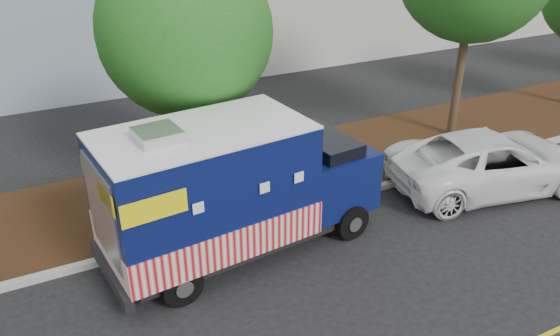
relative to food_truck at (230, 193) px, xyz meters
name	(u,v)px	position (x,y,z in m)	size (l,w,h in m)	color
ground	(265,258)	(0.52, -0.60, -1.48)	(120.00, 120.00, 0.00)	black
curb	(240,224)	(0.52, 0.80, -1.41)	(120.00, 0.18, 0.15)	#9E9E99
mulch_strip	(209,187)	(0.52, 2.90, -1.41)	(120.00, 4.00, 0.15)	black
tree_b	(185,31)	(0.22, 3.01, 2.80)	(4.17, 4.17, 6.38)	#38281C
food_truck	(230,193)	(0.00, 0.00, 0.00)	(6.41, 2.94, 3.27)	black
white_car	(492,161)	(7.35, -0.41, -0.71)	(2.58, 5.58, 1.55)	white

